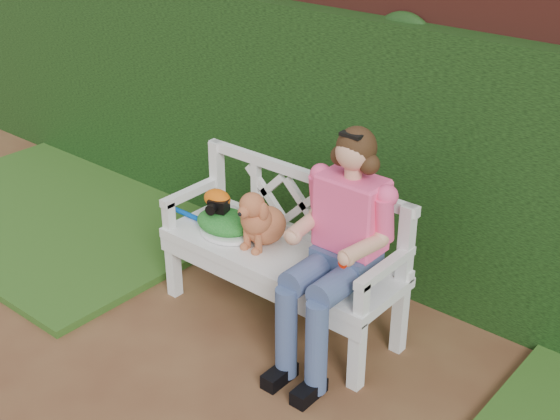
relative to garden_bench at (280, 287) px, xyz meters
The scene contains 11 objects.
ground 0.95m from the garden_bench, 75.81° to the right, with size 60.00×60.00×0.00m, color #512D1C.
brick_wall 1.35m from the garden_bench, 77.50° to the left, with size 10.00×0.30×2.20m, color maroon.
ivy_hedge 1.02m from the garden_bench, 74.19° to the left, with size 10.00×0.18×1.70m, color #27561C.
grass_left 2.19m from the garden_bench, behind, with size 2.60×2.00×0.05m, color #234E12.
garden_bench is the anchor object (origin of this frame).
seated_woman 0.62m from the garden_bench, ahead, with size 0.55×0.73×1.29m, color #EC4C4D, non-canonical shape.
dog 0.44m from the garden_bench, behind, with size 0.25×0.33×0.37m, color #B7784C, non-canonical shape.
tennis_racket 0.49m from the garden_bench, behind, with size 0.70×0.29×0.03m, color white, non-canonical shape.
green_bag 0.52m from the garden_bench, behind, with size 0.38×0.29×0.13m, color #227528, non-canonical shape.
camera_item 0.61m from the garden_bench, behind, with size 0.11×0.08×0.08m, color black.
baseball_glove 0.65m from the garden_bench, behind, with size 0.18×0.13×0.12m, color #D3580B.
Camera 1 is at (2.18, -1.99, 2.65)m, focal length 48.00 mm.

